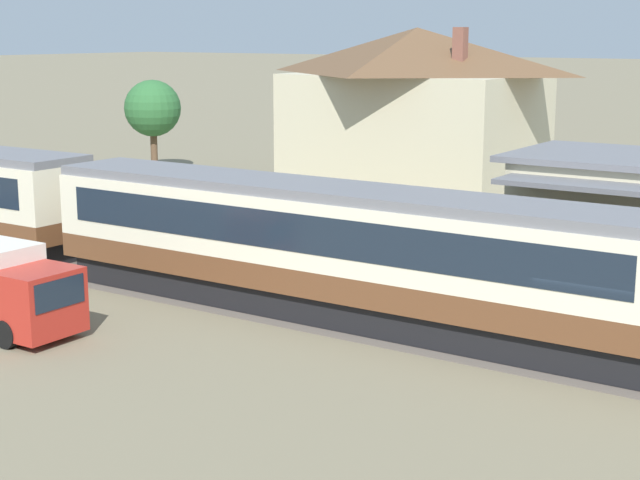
% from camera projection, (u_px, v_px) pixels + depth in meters
% --- Properties ---
extents(ground_plane, '(600.00, 600.00, 0.00)m').
position_uv_depth(ground_plane, '(591.00, 370.00, 25.06)').
color(ground_plane, '#7A7056').
extents(passenger_train, '(64.23, 3.00, 4.01)m').
position_uv_depth(passenger_train, '(341.00, 246.00, 29.14)').
color(passenger_train, brown).
rests_on(passenger_train, ground_plane).
extents(railway_track, '(122.41, 3.60, 0.04)m').
position_uv_depth(railway_track, '(423.00, 333.00, 28.08)').
color(railway_track, '#665B51').
rests_on(railway_track, ground_plane).
extents(station_house_brown_roof, '(12.45, 9.40, 8.69)m').
position_uv_depth(station_house_brown_roof, '(416.00, 112.00, 49.74)').
color(station_house_brown_roof, beige).
rests_on(station_house_brown_roof, ground_plane).
extents(yard_tree_0, '(3.43, 3.43, 5.66)m').
position_uv_depth(yard_tree_0, '(153.00, 109.00, 59.44)').
color(yard_tree_0, brown).
rests_on(yard_tree_0, ground_plane).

